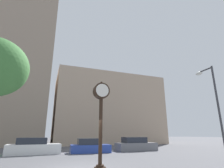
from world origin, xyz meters
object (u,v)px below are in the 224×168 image
street_clock (101,108)px  car_white (33,147)px  street_lamp_right (212,97)px  car_grey (136,145)px  car_blue (90,147)px

street_clock → car_white: size_ratio=1.01×
street_clock → street_lamp_right: bearing=-1.6°
car_white → car_grey: bearing=-3.3°
street_clock → car_blue: 8.92m
car_grey → street_lamp_right: (1.70, -9.04, 3.80)m
car_blue → car_grey: car_grey is taller
car_grey → car_blue: bearing=-175.6°
street_clock → car_blue: bearing=80.2°
street_clock → car_grey: street_clock is taller
street_lamp_right → car_blue: bearing=128.9°
car_white → car_grey: 10.41m
street_clock → car_blue: size_ratio=1.21×
car_blue → street_lamp_right: bearing=-47.8°
car_white → car_blue: car_white is taller
street_clock → street_lamp_right: street_lamp_right is taller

